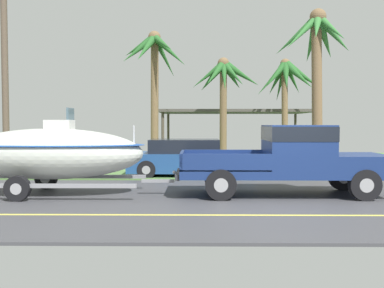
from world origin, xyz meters
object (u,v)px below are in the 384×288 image
object	(u,v)px
parked_sedan_near	(189,158)
carport_awning	(235,113)
palm_tree_far_left	(224,83)
palm_tree_near_left	(317,52)
pickup_truck_towing	(295,157)
utility_pole	(5,60)
boat_on_trailer	(50,153)
palm_tree_near_right	(154,63)
palm_tree_far_right	(287,83)

from	to	relation	value
parked_sedan_near	carport_awning	size ratio (longest dim) A/B	0.58
palm_tree_far_left	palm_tree_near_left	bearing A→B (deg)	-45.99
pickup_truck_towing	utility_pole	distance (m)	11.13
boat_on_trailer	palm_tree_far_left	xyz separation A→B (m)	(5.26, 7.82, 2.67)
pickup_truck_towing	carport_awning	xyz separation A→B (m)	(-0.70, 11.44, 1.50)
carport_awning	palm_tree_near_right	bearing A→B (deg)	-138.75
carport_awning	palm_tree_near_right	xyz separation A→B (m)	(-3.97, -3.48, 2.14)
parked_sedan_near	palm_tree_near_right	xyz separation A→B (m)	(-1.67, 3.66, 4.02)
carport_awning	utility_pole	xyz separation A→B (m)	(-9.09, -7.24, 1.73)
palm_tree_near_left	palm_tree_far_right	bearing A→B (deg)	93.95
boat_on_trailer	carport_awning	distance (m)	13.02
palm_tree_near_left	palm_tree_far_right	xyz separation A→B (m)	(-0.28, 4.01, -0.75)
palm_tree_near_left	palm_tree_far_right	size ratio (longest dim) A/B	1.24
palm_tree_near_right	palm_tree_far_right	size ratio (longest dim) A/B	1.24
carport_awning	palm_tree_far_left	bearing A→B (deg)	-102.24
parked_sedan_near	palm_tree_far_left	size ratio (longest dim) A/B	0.92
boat_on_trailer	palm_tree_far_left	bearing A→B (deg)	56.08
pickup_truck_towing	parked_sedan_near	world-z (taller)	pickup_truck_towing
palm_tree_near_right	palm_tree_near_left	bearing A→B (deg)	-28.52
pickup_truck_towing	parked_sedan_near	xyz separation A→B (m)	(-2.99, 4.30, -0.38)
palm_tree_near_left	boat_on_trailer	bearing A→B (deg)	-152.22
carport_awning	palm_tree_far_left	distance (m)	3.91
palm_tree_near_right	utility_pole	size ratio (longest dim) A/B	0.74
parked_sedan_near	palm_tree_far_right	size ratio (longest dim) A/B	0.91
boat_on_trailer	carport_awning	xyz separation A→B (m)	(6.04, 11.44, 1.41)
pickup_truck_towing	palm_tree_near_right	bearing A→B (deg)	120.39
pickup_truck_towing	palm_tree_far_right	world-z (taller)	palm_tree_far_right
boat_on_trailer	palm_tree_far_right	xyz separation A→B (m)	(8.21, 8.48, 2.72)
palm_tree_far_left	utility_pole	size ratio (longest dim) A/B	0.60
utility_pole	palm_tree_far_left	bearing A→B (deg)	23.51
carport_awning	palm_tree_far_right	world-z (taller)	palm_tree_far_right
parked_sedan_near	palm_tree_near_left	xyz separation A→B (m)	(4.74, 0.17, 3.94)
palm_tree_near_left	palm_tree_far_left	bearing A→B (deg)	134.01
utility_pole	carport_awning	bearing A→B (deg)	38.52
palm_tree_far_left	parked_sedan_near	bearing A→B (deg)	-113.23
palm_tree_far_left	boat_on_trailer	bearing A→B (deg)	-123.92
parked_sedan_near	palm_tree_near_left	world-z (taller)	palm_tree_near_left
boat_on_trailer	carport_awning	world-z (taller)	carport_awning
parked_sedan_near	utility_pole	size ratio (longest dim) A/B	0.55
pickup_truck_towing	boat_on_trailer	bearing A→B (deg)	-180.00
carport_awning	palm_tree_far_right	size ratio (longest dim) A/B	1.58
palm_tree_near_left	palm_tree_far_left	size ratio (longest dim) A/B	1.26
palm_tree_near_right	palm_tree_far_right	xyz separation A→B (m)	(6.14, 0.52, -0.83)
carport_awning	pickup_truck_towing	bearing A→B (deg)	-86.51
pickup_truck_towing	boat_on_trailer	distance (m)	6.74
pickup_truck_towing	palm_tree_far_right	bearing A→B (deg)	80.15
palm_tree_near_left	parked_sedan_near	bearing A→B (deg)	-177.91
palm_tree_near_right	pickup_truck_towing	bearing A→B (deg)	-59.61
palm_tree_far_right	palm_tree_near_right	bearing A→B (deg)	-175.17
parked_sedan_near	palm_tree_near_right	size ratio (longest dim) A/B	0.74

